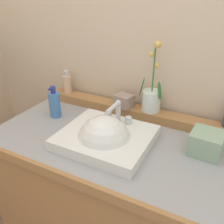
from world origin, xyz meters
The scene contains 9 objects.
wall_back centered at (0.00, 0.42, 1.28)m, with size 2.97×0.20×2.56m, color beige.
vanity_cabinet centered at (0.00, 0.00, 0.42)m, with size 1.18×0.64×0.85m.
back_ledge centered at (0.00, 0.26, 0.87)m, with size 1.11×0.09×0.05m, color #A57141.
sink_basin centered at (-0.02, -0.06, 0.86)m, with size 0.40×0.36×0.28m.
potted_plant centered at (0.08, 0.26, 0.98)m, with size 0.13×0.10×0.37m.
soap_dispenser centered at (-0.46, 0.26, 0.95)m, with size 0.05×0.05×0.14m.
trinket_box centered at (-0.07, 0.24, 0.93)m, with size 0.09×0.07×0.07m, color gray.
lotion_bottle centered at (-0.39, 0.05, 0.92)m, with size 0.06×0.06×0.18m.
tissue_box centered at (0.39, 0.08, 0.90)m, with size 0.13×0.13×0.10m, color #8CAB8D.
Camera 1 is at (0.44, -0.87, 1.49)m, focal length 39.30 mm.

